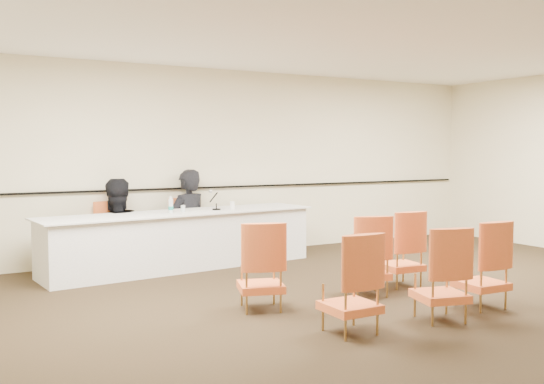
{
  "coord_description": "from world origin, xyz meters",
  "views": [
    {
      "loc": [
        -4.28,
        -4.97,
        1.7
      ],
      "look_at": [
        0.01,
        2.6,
        1.1
      ],
      "focal_mm": 40.0,
      "sensor_mm": 36.0,
      "label": 1
    }
  ],
  "objects_px": {
    "water_bottle": "(171,205)",
    "aud_chair_front_left": "(261,265)",
    "panelist_main": "(188,230)",
    "panelist_second": "(115,242)",
    "coffee_cup": "(232,205)",
    "aud_chair_back_left": "(350,283)",
    "microphone": "(216,200)",
    "drinking_glass": "(183,208)",
    "panelist_second_chair": "(115,235)",
    "panel_table": "(181,240)",
    "aud_chair_front_right": "(401,248)",
    "aud_chair_front_mid": "(367,255)",
    "panelist_main_chair": "(188,229)",
    "aud_chair_back_right": "(481,264)",
    "aud_chair_back_mid": "(440,273)"
  },
  "relations": [
    {
      "from": "aud_chair_back_mid",
      "to": "aud_chair_back_right",
      "type": "height_order",
      "value": "same"
    },
    {
      "from": "panelist_second",
      "to": "panelist_main",
      "type": "bearing_deg",
      "value": 173.35
    },
    {
      "from": "aud_chair_front_right",
      "to": "aud_chair_back_left",
      "type": "xyz_separation_m",
      "value": [
        -1.74,
        -1.27,
        0.0
      ]
    },
    {
      "from": "water_bottle",
      "to": "aud_chair_front_left",
      "type": "bearing_deg",
      "value": -88.25
    },
    {
      "from": "microphone",
      "to": "aud_chair_front_left",
      "type": "height_order",
      "value": "microphone"
    },
    {
      "from": "panelist_second",
      "to": "microphone",
      "type": "height_order",
      "value": "panelist_second"
    },
    {
      "from": "panel_table",
      "to": "microphone",
      "type": "distance_m",
      "value": 0.79
    },
    {
      "from": "aud_chair_front_mid",
      "to": "panelist_second",
      "type": "bearing_deg",
      "value": 141.75
    },
    {
      "from": "drinking_glass",
      "to": "panelist_second_chair",
      "type": "bearing_deg",
      "value": 147.84
    },
    {
      "from": "panelist_main",
      "to": "panelist_second",
      "type": "relative_size",
      "value": 1.03
    },
    {
      "from": "panelist_second_chair",
      "to": "aud_chair_front_mid",
      "type": "distance_m",
      "value": 3.78
    },
    {
      "from": "drinking_glass",
      "to": "aud_chair_front_left",
      "type": "height_order",
      "value": "aud_chair_front_left"
    },
    {
      "from": "panel_table",
      "to": "aud_chair_front_right",
      "type": "xyz_separation_m",
      "value": [
        1.97,
        -2.44,
        0.07
      ]
    },
    {
      "from": "panelist_main_chair",
      "to": "aud_chair_back_right",
      "type": "height_order",
      "value": "same"
    },
    {
      "from": "panel_table",
      "to": "aud_chair_back_mid",
      "type": "xyz_separation_m",
      "value": [
        1.27,
        -3.81,
        0.07
      ]
    },
    {
      "from": "panelist_main_chair",
      "to": "drinking_glass",
      "type": "height_order",
      "value": "panelist_main_chair"
    },
    {
      "from": "panelist_second",
      "to": "coffee_cup",
      "type": "distance_m",
      "value": 1.79
    },
    {
      "from": "aud_chair_front_left",
      "to": "panelist_main",
      "type": "bearing_deg",
      "value": 100.64
    },
    {
      "from": "panelist_main_chair",
      "to": "aud_chair_front_mid",
      "type": "distance_m",
      "value": 3.38
    },
    {
      "from": "aud_chair_back_right",
      "to": "drinking_glass",
      "type": "bearing_deg",
      "value": 122.21
    },
    {
      "from": "panelist_main",
      "to": "aud_chair_front_left",
      "type": "relative_size",
      "value": 1.99
    },
    {
      "from": "panel_table",
      "to": "panelist_main",
      "type": "relative_size",
      "value": 2.15
    },
    {
      "from": "panelist_main_chair",
      "to": "water_bottle",
      "type": "relative_size",
      "value": 4.06
    },
    {
      "from": "panelist_second_chair",
      "to": "panelist_main",
      "type": "bearing_deg",
      "value": 0.0
    },
    {
      "from": "panelist_second_chair",
      "to": "drinking_glass",
      "type": "height_order",
      "value": "panelist_second_chair"
    },
    {
      "from": "aud_chair_front_right",
      "to": "coffee_cup",
      "type": "bearing_deg",
      "value": 120.42
    },
    {
      "from": "aud_chair_front_left",
      "to": "water_bottle",
      "type": "bearing_deg",
      "value": 110.22
    },
    {
      "from": "panelist_main",
      "to": "panelist_second",
      "type": "height_order",
      "value": "panelist_main"
    },
    {
      "from": "panelist_second",
      "to": "coffee_cup",
      "type": "xyz_separation_m",
      "value": [
        1.64,
        -0.51,
        0.49
      ]
    },
    {
      "from": "aud_chair_back_left",
      "to": "coffee_cup",
      "type": "bearing_deg",
      "value": 81.53
    },
    {
      "from": "panelist_second_chair",
      "to": "coffee_cup",
      "type": "height_order",
      "value": "panelist_second_chair"
    },
    {
      "from": "water_bottle",
      "to": "aud_chair_back_left",
      "type": "bearing_deg",
      "value": -83.78
    },
    {
      "from": "water_bottle",
      "to": "aud_chair_back_left",
      "type": "height_order",
      "value": "water_bottle"
    },
    {
      "from": "panelist_second",
      "to": "drinking_glass",
      "type": "xyz_separation_m",
      "value": [
        0.85,
        -0.53,
        0.49
      ]
    },
    {
      "from": "panelist_second_chair",
      "to": "aud_chair_front_right",
      "type": "distance_m",
      "value": 4.06
    },
    {
      "from": "panelist_main_chair",
      "to": "aud_chair_back_mid",
      "type": "distance_m",
      "value": 4.54
    },
    {
      "from": "panel_table",
      "to": "coffee_cup",
      "type": "bearing_deg",
      "value": -5.42
    },
    {
      "from": "water_bottle",
      "to": "aud_chair_front_left",
      "type": "xyz_separation_m",
      "value": [
        0.08,
        -2.53,
        -0.46
      ]
    },
    {
      "from": "aud_chair_front_left",
      "to": "coffee_cup",
      "type": "bearing_deg",
      "value": 89.0
    },
    {
      "from": "panelist_main_chair",
      "to": "water_bottle",
      "type": "distance_m",
      "value": 0.96
    },
    {
      "from": "aud_chair_back_right",
      "to": "panel_table",
      "type": "bearing_deg",
      "value": 122.33
    },
    {
      "from": "aud_chair_front_mid",
      "to": "aud_chair_front_right",
      "type": "height_order",
      "value": "same"
    },
    {
      "from": "panelist_main",
      "to": "coffee_cup",
      "type": "distance_m",
      "value": 0.88
    },
    {
      "from": "microphone",
      "to": "aud_chair_back_left",
      "type": "height_order",
      "value": "microphone"
    },
    {
      "from": "panelist_main",
      "to": "aud_chair_front_mid",
      "type": "distance_m",
      "value": 3.38
    },
    {
      "from": "water_bottle",
      "to": "drinking_glass",
      "type": "distance_m",
      "value": 0.2
    },
    {
      "from": "coffee_cup",
      "to": "aud_chair_back_left",
      "type": "bearing_deg",
      "value": -98.97
    },
    {
      "from": "aud_chair_front_left",
      "to": "aud_chair_front_right",
      "type": "distance_m",
      "value": 2.07
    },
    {
      "from": "coffee_cup",
      "to": "aud_chair_front_right",
      "type": "height_order",
      "value": "aud_chair_front_right"
    },
    {
      "from": "panelist_main_chair",
      "to": "aud_chair_back_left",
      "type": "relative_size",
      "value": 1.0
    }
  ]
}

